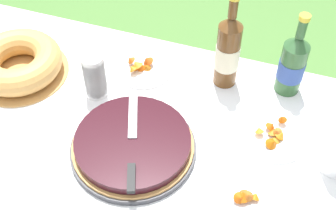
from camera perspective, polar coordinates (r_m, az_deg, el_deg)
name	(u,v)px	position (r m, az deg, el deg)	size (l,w,h in m)	color
garden_table	(96,146)	(1.52, -8.78, -4.94)	(1.69, 0.96, 0.72)	#A87A47
tablecloth	(94,135)	(1.48, -9.02, -3.65)	(1.70, 0.97, 0.10)	white
berry_tart	(133,145)	(1.39, -4.29, -4.90)	(0.37, 0.37, 0.06)	#38383D
serving_knife	(132,146)	(1.34, -4.40, -4.99)	(0.15, 0.36, 0.01)	silver
bundt_cake	(18,62)	(1.68, -17.85, 4.98)	(0.33, 0.33, 0.10)	#B78447
cup_stack	(95,76)	(1.52, -8.94, 3.53)	(0.07, 0.07, 0.16)	white
cider_bottle_green	(292,64)	(1.55, 14.93, 4.84)	(0.09, 0.09, 0.30)	#2D562D
cider_bottle_amber	(228,51)	(1.52, 7.31, 6.54)	(0.08, 0.08, 0.35)	brown
snack_plate_near	(242,199)	(1.32, 9.01, -11.25)	(0.23, 0.23, 0.05)	white
snack_plate_left	(143,67)	(1.63, -3.04, 4.64)	(0.20, 0.20, 0.06)	white
snack_plate_far	(274,136)	(1.46, 12.85, -3.66)	(0.20, 0.20, 0.05)	white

